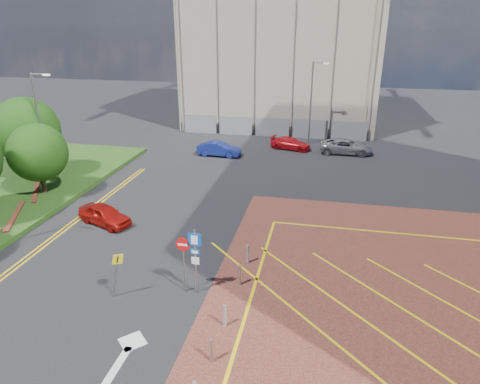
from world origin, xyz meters
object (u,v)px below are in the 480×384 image
(tree_d, at_px, (26,131))
(lamp_left_far, at_px, (40,124))
(car_red_left, at_px, (105,215))
(car_blue_back, at_px, (219,149))
(warning_sign, at_px, (116,270))
(sign_cluster, at_px, (191,255))
(car_red_back, at_px, (290,143))
(tree_c, at_px, (38,153))
(lamp_back, at_px, (312,100))
(car_silver_back, at_px, (346,146))

(tree_d, bearing_deg, lamp_left_far, -25.68)
(car_red_left, height_order, car_blue_back, car_blue_back)
(warning_sign, height_order, car_red_left, warning_sign)
(car_red_left, bearing_deg, car_blue_back, 9.60)
(sign_cluster, bearing_deg, tree_d, 144.42)
(warning_sign, relative_size, car_red_back, 0.58)
(tree_c, relative_size, car_red_back, 1.25)
(tree_d, distance_m, lamp_back, 25.47)
(tree_c, bearing_deg, warning_sign, -43.23)
(tree_c, distance_m, tree_d, 4.30)
(car_blue_back, bearing_deg, car_silver_back, -72.19)
(tree_c, height_order, warning_sign, tree_c)
(lamp_left_far, bearing_deg, car_silver_back, 30.79)
(lamp_back, height_order, sign_cluster, lamp_back)
(lamp_back, height_order, car_silver_back, lamp_back)
(car_red_back, height_order, car_silver_back, car_silver_back)
(lamp_left_far, distance_m, car_red_left, 9.89)
(sign_cluster, distance_m, car_red_left, 9.45)
(tree_c, bearing_deg, car_silver_back, 35.63)
(lamp_left_far, xyz_separation_m, lamp_back, (18.50, 16.00, -0.30))
(lamp_back, bearing_deg, car_red_left, -117.71)
(car_red_left, distance_m, car_red_back, 21.06)
(car_red_back, bearing_deg, car_red_left, 167.13)
(warning_sign, height_order, car_blue_back, warning_sign)
(tree_d, distance_m, car_red_left, 11.76)
(car_red_left, bearing_deg, car_red_back, -5.04)
(sign_cluster, xyz_separation_m, car_red_left, (-7.39, 5.74, -1.34))
(tree_c, distance_m, warning_sign, 14.79)
(tree_c, relative_size, car_silver_back, 1.02)
(tree_d, bearing_deg, warning_sign, -43.63)
(car_blue_back, distance_m, car_silver_back, 11.85)
(tree_c, height_order, car_silver_back, tree_c)
(tree_d, xyz_separation_m, car_red_back, (18.90, 12.52, -3.30))
(lamp_left_far, height_order, car_red_left, lamp_left_far)
(tree_d, xyz_separation_m, car_silver_back, (24.10, 12.12, -3.20))
(lamp_left_far, height_order, car_blue_back, lamp_left_far)
(car_blue_back, xyz_separation_m, car_red_back, (6.21, 3.56, -0.09))
(tree_d, height_order, car_red_left, tree_d)
(sign_cluster, relative_size, car_red_left, 0.89)
(lamp_left_far, distance_m, car_blue_back, 15.09)
(lamp_back, bearing_deg, tree_c, -134.32)
(car_red_back, bearing_deg, car_blue_back, 133.76)
(tree_c, height_order, lamp_back, lamp_back)
(lamp_left_far, bearing_deg, car_red_back, 38.79)
(tree_c, relative_size, sign_cluster, 1.53)
(lamp_left_far, bearing_deg, tree_c, -65.29)
(car_silver_back, bearing_deg, car_red_back, 85.75)
(warning_sign, bearing_deg, tree_c, 136.77)
(sign_cluster, xyz_separation_m, warning_sign, (-3.10, -1.04, -0.52))
(warning_sign, distance_m, car_silver_back, 27.26)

